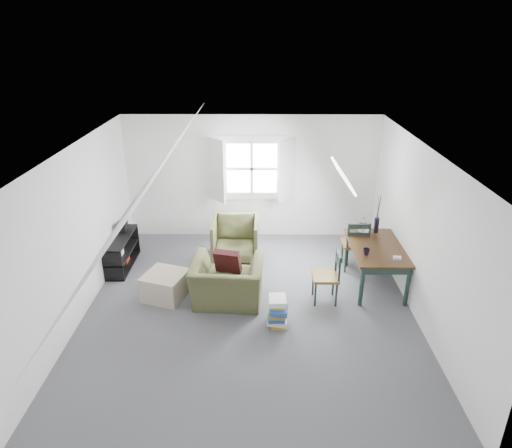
{
  "coord_description": "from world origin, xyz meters",
  "views": [
    {
      "loc": [
        0.15,
        -5.97,
        4.03
      ],
      "look_at": [
        0.1,
        0.6,
        1.17
      ],
      "focal_mm": 32.0,
      "sensor_mm": 36.0,
      "label": 1
    }
  ],
  "objects_px": {
    "armchair_near": "(228,301)",
    "dining_table": "(377,251)",
    "armchair_far": "(236,258)",
    "dining_chair_near": "(328,276)",
    "media_shelf": "(120,254)",
    "dining_chair_far": "(356,244)",
    "magazine_stack": "(278,312)",
    "ottoman": "(166,285)"
  },
  "relations": [
    {
      "from": "armchair_near",
      "to": "ottoman",
      "type": "xyz_separation_m",
      "value": [
        -1.01,
        0.13,
        0.21
      ]
    },
    {
      "from": "armchair_near",
      "to": "magazine_stack",
      "type": "xyz_separation_m",
      "value": [
        0.77,
        -0.6,
        0.22
      ]
    },
    {
      "from": "media_shelf",
      "to": "armchair_near",
      "type": "bearing_deg",
      "value": -30.78
    },
    {
      "from": "armchair_far",
      "to": "dining_chair_near",
      "type": "bearing_deg",
      "value": -43.39
    },
    {
      "from": "dining_chair_far",
      "to": "dining_table",
      "type": "bearing_deg",
      "value": 91.93
    },
    {
      "from": "armchair_far",
      "to": "magazine_stack",
      "type": "xyz_separation_m",
      "value": [
        0.72,
        -2.1,
        0.22
      ]
    },
    {
      "from": "ottoman",
      "to": "armchair_far",
      "type": "bearing_deg",
      "value": 52.28
    },
    {
      "from": "armchair_far",
      "to": "dining_chair_far",
      "type": "bearing_deg",
      "value": -9.95
    },
    {
      "from": "armchair_far",
      "to": "ottoman",
      "type": "distance_m",
      "value": 1.74
    },
    {
      "from": "armchair_far",
      "to": "dining_chair_near",
      "type": "height_order",
      "value": "dining_chair_near"
    },
    {
      "from": "armchair_far",
      "to": "dining_chair_near",
      "type": "relative_size",
      "value": 1.01
    },
    {
      "from": "ottoman",
      "to": "dining_chair_far",
      "type": "distance_m",
      "value": 3.37
    },
    {
      "from": "armchair_far",
      "to": "dining_table",
      "type": "relative_size",
      "value": 0.6
    },
    {
      "from": "armchair_near",
      "to": "media_shelf",
      "type": "relative_size",
      "value": 0.95
    },
    {
      "from": "dining_chair_near",
      "to": "magazine_stack",
      "type": "bearing_deg",
      "value": -41.31
    },
    {
      "from": "armchair_near",
      "to": "dining_table",
      "type": "distance_m",
      "value": 2.57
    },
    {
      "from": "armchair_far",
      "to": "dining_chair_near",
      "type": "xyz_separation_m",
      "value": [
        1.52,
        -1.46,
        0.45
      ]
    },
    {
      "from": "dining_table",
      "to": "media_shelf",
      "type": "bearing_deg",
      "value": 168.07
    },
    {
      "from": "armchair_far",
      "to": "dining_table",
      "type": "bearing_deg",
      "value": -21.19
    },
    {
      "from": "dining_table",
      "to": "magazine_stack",
      "type": "height_order",
      "value": "dining_table"
    },
    {
      "from": "dining_table",
      "to": "magazine_stack",
      "type": "distance_m",
      "value": 2.06
    },
    {
      "from": "armchair_near",
      "to": "dining_chair_near",
      "type": "relative_size",
      "value": 1.28
    },
    {
      "from": "armchair_near",
      "to": "ottoman",
      "type": "bearing_deg",
      "value": -3.66
    },
    {
      "from": "ottoman",
      "to": "dining_chair_far",
      "type": "height_order",
      "value": "dining_chair_far"
    },
    {
      "from": "armchair_near",
      "to": "dining_table",
      "type": "xyz_separation_m",
      "value": [
        2.44,
        0.55,
        0.62
      ]
    },
    {
      "from": "armchair_near",
      "to": "dining_chair_far",
      "type": "bearing_deg",
      "value": -149.53
    },
    {
      "from": "armchair_near",
      "to": "dining_chair_far",
      "type": "relative_size",
      "value": 1.16
    },
    {
      "from": "dining_chair_far",
      "to": "armchair_far",
      "type": "bearing_deg",
      "value": -31.2
    },
    {
      "from": "dining_chair_near",
      "to": "media_shelf",
      "type": "height_order",
      "value": "dining_chair_near"
    },
    {
      "from": "dining_chair_near",
      "to": "armchair_far",
      "type": "bearing_deg",
      "value": -124.08
    },
    {
      "from": "ottoman",
      "to": "media_shelf",
      "type": "bearing_deg",
      "value": 135.33
    },
    {
      "from": "dining_chair_near",
      "to": "media_shelf",
      "type": "relative_size",
      "value": 0.75
    },
    {
      "from": "ottoman",
      "to": "dining_chair_near",
      "type": "xyz_separation_m",
      "value": [
        2.57,
        -0.09,
        0.24
      ]
    },
    {
      "from": "armchair_far",
      "to": "magazine_stack",
      "type": "bearing_deg",
      "value": -70.55
    },
    {
      "from": "armchair_near",
      "to": "magazine_stack",
      "type": "height_order",
      "value": "magazine_stack"
    },
    {
      "from": "dining_table",
      "to": "media_shelf",
      "type": "xyz_separation_m",
      "value": [
        -4.44,
        0.57,
        -0.36
      ]
    },
    {
      "from": "ottoman",
      "to": "magazine_stack",
      "type": "distance_m",
      "value": 1.92
    },
    {
      "from": "dining_chair_near",
      "to": "media_shelf",
      "type": "distance_m",
      "value": 3.74
    },
    {
      "from": "magazine_stack",
      "to": "dining_chair_near",
      "type": "bearing_deg",
      "value": 38.95
    },
    {
      "from": "ottoman",
      "to": "magazine_stack",
      "type": "bearing_deg",
      "value": -22.48
    },
    {
      "from": "dining_chair_far",
      "to": "magazine_stack",
      "type": "height_order",
      "value": "dining_chair_far"
    },
    {
      "from": "dining_chair_near",
      "to": "magazine_stack",
      "type": "relative_size",
      "value": 1.96
    }
  ]
}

